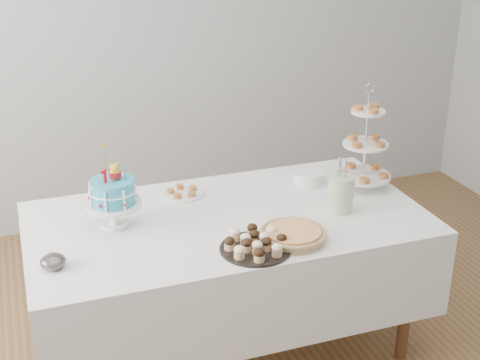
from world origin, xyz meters
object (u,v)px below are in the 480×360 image
object	(u,v)px
plate_stack	(309,178)
jam_bowl_a	(53,262)
birthday_cake	(114,205)
jam_bowl_b	(53,263)
pastry_plate	(183,193)
table	(228,258)
tiered_stand	(366,145)
pie	(293,234)
cupcake_tray	(256,243)
utensil_pitcher	(341,192)

from	to	relation	value
plate_stack	jam_bowl_a	distance (m)	1.46
birthday_cake	jam_bowl_b	world-z (taller)	birthday_cake
pastry_plate	jam_bowl_b	bearing A→B (deg)	-142.29
table	tiered_stand	bearing A→B (deg)	7.86
table	pastry_plate	bearing A→B (deg)	113.57
pie	pastry_plate	distance (m)	0.73
birthday_cake	plate_stack	distance (m)	1.09
cupcake_tray	jam_bowl_a	xyz separation A→B (m)	(-0.86, 0.14, -0.01)
birthday_cake	cupcake_tray	world-z (taller)	birthday_cake
jam_bowl_b	utensil_pitcher	distance (m)	1.39
pie	plate_stack	bearing A→B (deg)	59.06
cupcake_tray	jam_bowl_b	xyz separation A→B (m)	(-0.86, 0.13, -0.01)
table	jam_bowl_a	xyz separation A→B (m)	(-0.84, -0.21, 0.26)
pie	plate_stack	distance (m)	0.66
birthday_cake	pie	size ratio (longest dim) A/B	1.33
table	utensil_pitcher	size ratio (longest dim) A/B	6.89
pie	tiered_stand	world-z (taller)	tiered_stand
plate_stack	birthday_cake	bearing A→B (deg)	-171.44
pastry_plate	jam_bowl_a	bearing A→B (deg)	-142.74
table	utensil_pitcher	world-z (taller)	utensil_pitcher
pastry_plate	utensil_pitcher	distance (m)	0.82
plate_stack	pastry_plate	world-z (taller)	plate_stack
cupcake_tray	pastry_plate	distance (m)	0.69
table	jam_bowl_b	xyz separation A→B (m)	(-0.84, -0.22, 0.25)
utensil_pitcher	jam_bowl_a	bearing A→B (deg)	-166.66
pastry_plate	jam_bowl_a	xyz separation A→B (m)	(-0.70, -0.53, 0.02)
birthday_cake	tiered_stand	xyz separation A→B (m)	(1.33, 0.03, 0.13)
jam_bowl_a	jam_bowl_b	world-z (taller)	jam_bowl_a
plate_stack	pastry_plate	distance (m)	0.69
tiered_stand	pastry_plate	xyz separation A→B (m)	(-0.94, 0.21, -0.22)
birthday_cake	jam_bowl_a	size ratio (longest dim) A/B	3.77
table	jam_bowl_a	world-z (taller)	jam_bowl_a
birthday_cake	pastry_plate	xyz separation A→B (m)	(0.39, 0.24, -0.10)
tiered_stand	jam_bowl_b	bearing A→B (deg)	-168.59
birthday_cake	jam_bowl_a	world-z (taller)	birthday_cake
plate_stack	jam_bowl_a	bearing A→B (deg)	-161.79
jam_bowl_a	pastry_plate	bearing A→B (deg)	37.26
birthday_cake	pastry_plate	bearing A→B (deg)	12.93
cupcake_tray	tiered_stand	bearing A→B (deg)	30.34
tiered_stand	utensil_pitcher	distance (m)	0.37
pie	pastry_plate	size ratio (longest dim) A/B	1.43
tiered_stand	pastry_plate	distance (m)	0.99
utensil_pitcher	birthday_cake	bearing A→B (deg)	178.99
birthday_cake	tiered_stand	world-z (taller)	tiered_stand
plate_stack	utensil_pitcher	size ratio (longest dim) A/B	0.60
cupcake_tray	plate_stack	distance (m)	0.80
table	birthday_cake	distance (m)	0.63
birthday_cake	pie	world-z (taller)	birthday_cake
plate_stack	pastry_plate	size ratio (longest dim) A/B	0.78
pastry_plate	jam_bowl_b	size ratio (longest dim) A/B	2.30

